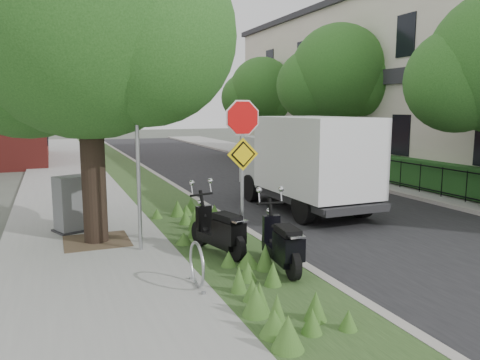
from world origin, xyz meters
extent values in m
plane|color=#4C5147|center=(0.00, 0.00, 0.00)|extent=(120.00, 120.00, 0.00)
cube|color=gray|center=(-4.25, 10.00, 0.06)|extent=(3.50, 60.00, 0.12)
cube|color=#27401B|center=(-1.50, 10.00, 0.06)|extent=(2.00, 60.00, 0.12)
cube|color=#9E9991|center=(-0.50, 10.00, 0.07)|extent=(0.20, 60.00, 0.13)
cube|color=black|center=(3.00, 10.00, 0.01)|extent=(7.00, 60.00, 0.01)
cube|color=#9E9991|center=(6.50, 10.00, 0.07)|extent=(0.20, 60.00, 0.13)
cube|color=gray|center=(8.20, 10.00, 0.06)|extent=(3.20, 60.00, 0.12)
cylinder|color=black|center=(-4.00, 2.80, 2.36)|extent=(0.52, 0.52, 4.48)
sphere|color=#1F4C19|center=(-4.00, 2.80, 5.08)|extent=(5.40, 5.40, 5.40)
sphere|color=#1F4C19|center=(-5.21, 3.61, 4.41)|extent=(4.05, 4.05, 4.05)
sphere|color=#1F4C19|center=(-2.92, 2.12, 4.54)|extent=(3.78, 3.78, 3.78)
cube|color=#473828|center=(-4.00, 2.80, 0.12)|extent=(1.40, 1.40, 0.01)
cylinder|color=#A5A8AD|center=(-3.20, 1.80, 2.12)|extent=(0.08, 0.08, 4.00)
torus|color=#A5A8AD|center=(-2.70, -0.60, 0.50)|extent=(0.05, 0.77, 0.77)
cube|color=#A5A8AD|center=(-2.70, -0.96, 0.14)|extent=(0.06, 0.06, 0.04)
cube|color=#A5A8AD|center=(-2.70, -0.24, 0.14)|extent=(0.06, 0.06, 0.04)
cylinder|color=#A5A8AD|center=(-1.40, 0.60, 1.62)|extent=(0.07, 0.07, 3.00)
cylinder|color=red|center=(-1.40, 0.57, 2.87)|extent=(0.86, 0.03, 0.86)
cylinder|color=white|center=(-1.40, 0.58, 2.87)|extent=(0.94, 0.02, 0.94)
cube|color=yellow|center=(-1.40, 0.57, 2.17)|extent=(0.64, 0.03, 0.64)
cube|color=black|center=(7.20, 10.00, 1.07)|extent=(0.04, 24.00, 0.04)
cube|color=black|center=(7.20, 10.00, 0.27)|extent=(0.04, 24.00, 0.04)
cylinder|color=black|center=(7.20, 10.00, 0.62)|extent=(0.03, 0.03, 1.00)
cube|color=#1C4619|center=(7.90, 10.00, 0.67)|extent=(1.00, 24.00, 1.10)
cube|color=beige|center=(11.50, 10.00, 4.00)|extent=(7.00, 26.00, 8.00)
cube|color=#2D2D33|center=(7.95, 10.00, 4.30)|extent=(0.25, 26.00, 0.60)
sphere|color=#1F4C19|center=(6.10, 2.60, 3.84)|extent=(3.00, 3.00, 3.00)
cylinder|color=black|center=(7.00, 10.00, 2.14)|extent=(0.36, 0.36, 4.03)
sphere|color=#1F4C19|center=(7.00, 10.00, 4.58)|extent=(4.20, 4.20, 4.20)
sphere|color=#1F4C19|center=(6.05, 10.63, 4.06)|extent=(3.15, 3.15, 3.15)
sphere|color=#1F4C19|center=(7.84, 9.47, 4.16)|extent=(2.94, 2.94, 2.94)
cylinder|color=black|center=(7.00, 18.00, 1.94)|extent=(0.36, 0.36, 3.64)
sphere|color=#1F4C19|center=(7.00, 18.00, 4.15)|extent=(3.80, 3.80, 3.80)
sphere|color=#1F4C19|center=(6.14, 18.57, 3.67)|extent=(2.85, 2.85, 2.85)
sphere|color=#1F4C19|center=(7.76, 17.52, 3.77)|extent=(2.66, 2.66, 2.66)
cylinder|color=black|center=(-1.95, 1.62, 0.39)|extent=(0.26, 0.56, 0.54)
cylinder|color=black|center=(-1.62, 0.38, 0.39)|extent=(0.26, 0.56, 0.54)
cube|color=black|center=(-1.78, 0.95, 0.41)|extent=(0.65, 1.25, 0.19)
cube|color=black|center=(-1.68, 0.60, 0.66)|extent=(0.53, 0.75, 0.42)
cube|color=black|center=(-1.70, 0.65, 0.93)|extent=(0.46, 0.68, 0.13)
cylinder|color=black|center=(-0.94, 0.33, 0.39)|extent=(0.18, 0.54, 0.53)
cylinder|color=black|center=(-1.08, -0.93, 0.39)|extent=(0.18, 0.54, 0.53)
cube|color=black|center=(-1.02, -0.35, 0.41)|extent=(0.48, 1.21, 0.18)
cube|color=black|center=(-1.06, -0.71, 0.65)|extent=(0.44, 0.70, 0.41)
cube|color=black|center=(-1.05, -0.66, 0.92)|extent=(0.38, 0.65, 0.12)
cube|color=#262628|center=(2.18, 4.34, 0.50)|extent=(2.06, 5.23, 0.18)
cube|color=#B7BABC|center=(2.14, 6.35, 1.33)|extent=(2.04, 1.41, 1.57)
cube|color=white|center=(2.19, 3.80, 1.73)|extent=(2.23, 3.77, 2.16)
cube|color=#262628|center=(-4.36, 3.99, 0.14)|extent=(1.18, 1.00, 0.04)
cube|color=slate|center=(-4.36, 3.99, 0.78)|extent=(1.03, 0.85, 1.33)
camera|label=1|loc=(-4.82, -7.74, 3.05)|focal=35.00mm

